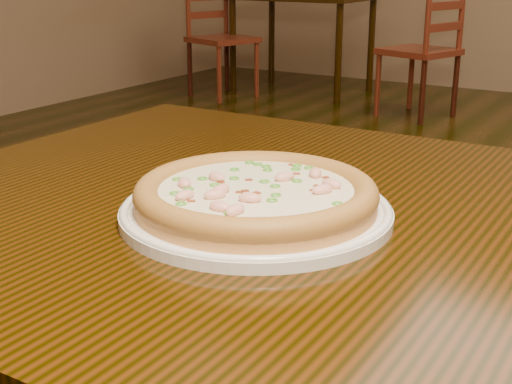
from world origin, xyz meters
The scene contains 6 objects.
hero_table centered at (0.16, -0.65, 0.65)m, with size 1.20×0.80×0.75m.
plate centered at (0.04, -0.70, 0.76)m, with size 0.30×0.30×0.02m.
pizza centered at (0.04, -0.70, 0.78)m, with size 0.26×0.26×0.03m.
bg_table_left centered at (-2.19, 3.66, 0.65)m, with size 1.00×0.70×0.75m.
chair_a centered at (-2.66, 3.19, 0.44)m, with size 0.53×0.53×0.95m.
chair_b centered at (-1.06, 3.23, 0.44)m, with size 0.53×0.53×0.95m.
Camera 1 is at (0.42, -1.32, 1.02)m, focal length 50.00 mm.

